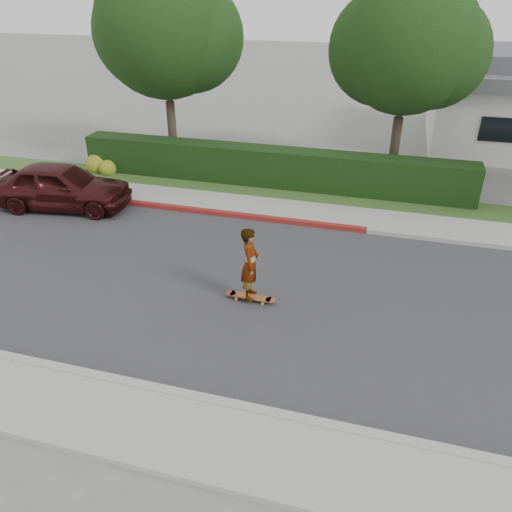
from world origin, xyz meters
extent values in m
plane|color=slate|center=(0.00, 0.00, 0.00)|extent=(120.00, 120.00, 0.00)
cube|color=#2D2D30|center=(0.00, 0.00, 0.01)|extent=(60.00, 8.00, 0.01)
cube|color=#9E9E99|center=(0.00, -4.10, 0.07)|extent=(60.00, 0.20, 0.15)
cube|color=gray|center=(0.00, -5.00, 0.06)|extent=(60.00, 1.60, 0.12)
cube|color=#9E9E99|center=(0.00, 4.10, 0.07)|extent=(60.00, 0.20, 0.15)
cube|color=maroon|center=(-5.00, 4.10, 0.08)|extent=(12.00, 0.21, 0.15)
cube|color=gray|center=(0.00, 5.00, 0.06)|extent=(60.00, 1.60, 0.12)
cube|color=#2D4C1E|center=(0.00, 6.60, 0.05)|extent=(60.00, 1.60, 0.10)
cube|color=black|center=(-3.00, 7.20, 0.75)|extent=(15.00, 1.00, 1.50)
sphere|color=#2D4C19|center=(-10.20, 6.80, 0.35)|extent=(0.90, 0.90, 0.90)
sphere|color=#2D4C19|center=(-9.60, 6.60, 0.30)|extent=(0.70, 0.70, 0.70)
cylinder|color=#33261C|center=(-7.50, 8.50, 1.35)|extent=(0.36, 0.36, 2.70)
cylinder|color=#33261C|center=(-7.50, 8.50, 3.38)|extent=(0.24, 0.24, 2.25)
sphere|color=black|center=(-7.50, 8.50, 5.40)|extent=(5.20, 5.20, 5.20)
sphere|color=black|center=(-8.30, 8.90, 5.20)|extent=(4.42, 4.42, 4.42)
sphere|color=black|center=(-6.60, 8.80, 5.10)|extent=(4.16, 4.16, 4.16)
cylinder|color=#33261C|center=(1.50, 9.00, 1.26)|extent=(0.36, 0.36, 2.52)
cylinder|color=#33261C|center=(1.50, 9.00, 3.15)|extent=(0.24, 0.24, 2.10)
sphere|color=black|center=(1.50, 9.00, 5.04)|extent=(4.80, 4.80, 4.80)
sphere|color=black|center=(0.70, 9.40, 4.84)|extent=(4.08, 4.08, 4.08)
sphere|color=black|center=(2.40, 9.30, 4.74)|extent=(3.84, 3.84, 3.84)
cube|color=black|center=(5.50, 11.98, 1.60)|extent=(1.40, 0.06, 1.00)
cylinder|color=gold|center=(-1.80, -0.66, 0.05)|extent=(0.07, 0.04, 0.07)
cylinder|color=gold|center=(-1.79, -0.47, 0.05)|extent=(0.07, 0.04, 0.07)
cylinder|color=gold|center=(-1.11, -0.68, 0.05)|extent=(0.07, 0.04, 0.07)
cylinder|color=gold|center=(-1.11, -0.48, 0.05)|extent=(0.07, 0.04, 0.07)
cube|color=silver|center=(-1.80, -0.56, 0.09)|extent=(0.06, 0.21, 0.03)
cube|color=silver|center=(-1.11, -0.58, 0.09)|extent=(0.06, 0.21, 0.03)
cube|color=maroon|center=(-1.45, -0.57, 0.12)|extent=(1.04, 0.28, 0.02)
cylinder|color=maroon|center=(-1.97, -0.56, 0.12)|extent=(0.26, 0.26, 0.02)
cylinder|color=maroon|center=(-0.94, -0.59, 0.12)|extent=(0.26, 0.26, 0.02)
imported|color=white|center=(-1.45, -0.57, 1.05)|extent=(0.54, 0.73, 1.85)
imported|color=#3D1313|center=(-9.34, 3.26, 0.80)|extent=(4.88, 2.48, 1.59)
camera|label=1|loc=(1.48, -10.46, 6.94)|focal=35.00mm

